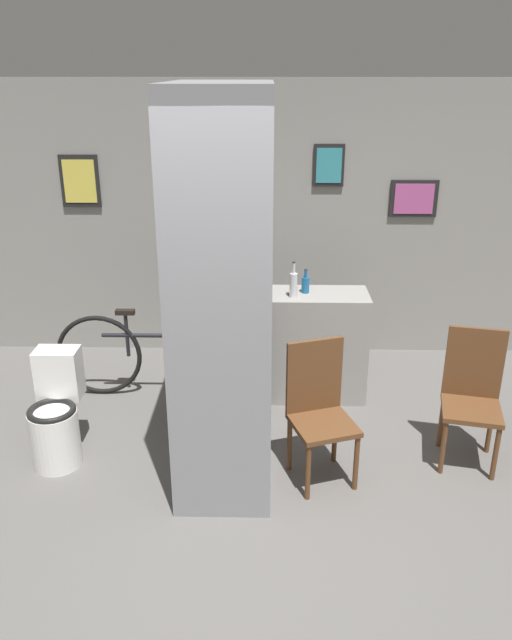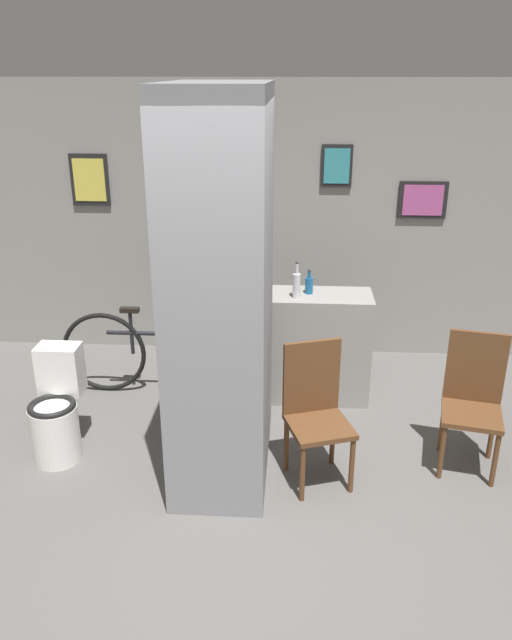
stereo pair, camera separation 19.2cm
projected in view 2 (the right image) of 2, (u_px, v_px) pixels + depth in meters
ground_plane at (235, 517)px, 3.99m from camera, size 14.00×14.00×0.00m
wall_back at (260, 223)px, 5.94m from camera, size 8.00×0.09×2.60m
pillar_center at (222, 293)px, 4.10m from camera, size 0.65×1.26×2.60m
counter_shelf at (291, 345)px, 5.33m from camera, size 1.34×0.44×0.94m
toilet at (57, 412)px, 4.53m from camera, size 0.35×0.51×0.80m
chair_near_pillar at (316, 408)px, 4.23m from camera, size 0.51×0.51×0.98m
chair_by_doorway at (473, 397)px, 4.37m from camera, size 0.48×0.48×0.98m
bicycle at (162, 353)px, 5.40m from camera, size 1.76×0.42×0.79m
bottle_tall at (296, 284)px, 5.03m from camera, size 0.06×0.06×0.31m
bottle_short at (309, 285)px, 5.14m from camera, size 0.07×0.07×0.21m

